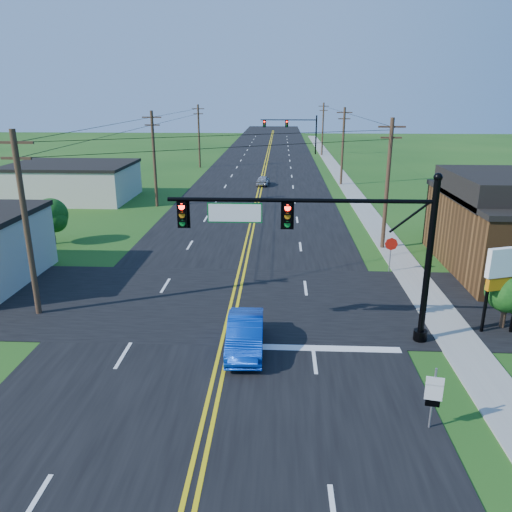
# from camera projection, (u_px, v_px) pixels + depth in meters

# --- Properties ---
(ground) EXTENTS (260.00, 260.00, 0.00)m
(ground) POSITION_uv_depth(u_px,v_px,m) (194.00, 459.00, 15.05)
(ground) COLOR #164313
(ground) RESTS_ON ground
(road_main) EXTENTS (16.00, 220.00, 0.04)m
(road_main) POSITION_uv_depth(u_px,v_px,m) (260.00, 181.00, 62.51)
(road_main) COLOR black
(road_main) RESTS_ON ground
(road_cross) EXTENTS (70.00, 10.00, 0.04)m
(road_cross) POSITION_uv_depth(u_px,v_px,m) (232.00, 301.00, 26.43)
(road_cross) COLOR black
(road_cross) RESTS_ON ground
(sidewalk) EXTENTS (2.00, 160.00, 0.08)m
(sidewalk) POSITION_uv_depth(u_px,v_px,m) (356.00, 198.00, 52.53)
(sidewalk) COLOR gray
(sidewalk) RESTS_ON ground
(signal_mast_main) EXTENTS (11.30, 0.60, 7.48)m
(signal_mast_main) POSITION_uv_depth(u_px,v_px,m) (324.00, 237.00, 20.97)
(signal_mast_main) COLOR black
(signal_mast_main) RESTS_ON ground
(signal_mast_far) EXTENTS (10.98, 0.60, 7.48)m
(signal_mast_far) POSITION_uv_depth(u_px,v_px,m) (292.00, 128.00, 89.39)
(signal_mast_far) COLOR black
(signal_mast_far) RESTS_ON ground
(cream_bldg_far) EXTENTS (12.20, 9.20, 3.70)m
(cream_bldg_far) POSITION_uv_depth(u_px,v_px,m) (72.00, 181.00, 51.43)
(cream_bldg_far) COLOR beige
(cream_bldg_far) RESTS_ON ground
(utility_pole_left_a) EXTENTS (1.80, 0.28, 9.00)m
(utility_pole_left_a) POSITION_uv_depth(u_px,v_px,m) (26.00, 222.00, 23.52)
(utility_pole_left_a) COLOR #3D2C1B
(utility_pole_left_a) RESTS_ON ground
(utility_pole_left_b) EXTENTS (1.80, 0.28, 9.00)m
(utility_pole_left_b) POSITION_uv_depth(u_px,v_px,m) (154.00, 157.00, 47.25)
(utility_pole_left_b) COLOR #3D2C1B
(utility_pole_left_b) RESTS_ON ground
(utility_pole_left_c) EXTENTS (1.80, 0.28, 9.00)m
(utility_pole_left_c) POSITION_uv_depth(u_px,v_px,m) (199.00, 135.00, 72.89)
(utility_pole_left_c) COLOR #3D2C1B
(utility_pole_left_c) RESTS_ON ground
(utility_pole_right_a) EXTENTS (1.80, 0.28, 9.00)m
(utility_pole_right_a) POSITION_uv_depth(u_px,v_px,m) (387.00, 182.00, 34.02)
(utility_pole_right_a) COLOR #3D2C1B
(utility_pole_right_a) RESTS_ON ground
(utility_pole_right_b) EXTENTS (1.80, 0.28, 9.00)m
(utility_pole_right_b) POSITION_uv_depth(u_px,v_px,m) (343.00, 145.00, 58.70)
(utility_pole_right_b) COLOR #3D2C1B
(utility_pole_right_b) RESTS_ON ground
(utility_pole_right_c) EXTENTS (1.80, 0.28, 9.00)m
(utility_pole_right_c) POSITION_uv_depth(u_px,v_px,m) (323.00, 128.00, 87.19)
(utility_pole_right_c) COLOR #3D2C1B
(utility_pole_right_c) RESTS_ON ground
(tree_right_back) EXTENTS (3.00, 3.00, 4.10)m
(tree_right_back) POSITION_uv_depth(u_px,v_px,m) (456.00, 202.00, 38.19)
(tree_right_back) COLOR #3D2C1B
(tree_right_back) RESTS_ON ground
(shrub_corner) EXTENTS (2.00, 2.00, 2.86)m
(shrub_corner) POSITION_uv_depth(u_px,v_px,m) (508.00, 291.00, 22.89)
(shrub_corner) COLOR #3D2C1B
(shrub_corner) RESTS_ON ground
(tree_left) EXTENTS (2.40, 2.40, 3.37)m
(tree_left) POSITION_uv_depth(u_px,v_px,m) (51.00, 215.00, 35.91)
(tree_left) COLOR #3D2C1B
(tree_left) RESTS_ON ground
(blue_car) EXTENTS (1.63, 4.37, 1.43)m
(blue_car) POSITION_uv_depth(u_px,v_px,m) (245.00, 335.00, 21.19)
(blue_car) COLOR #0735AA
(blue_car) RESTS_ON ground
(distant_car) EXTENTS (1.65, 3.52, 1.17)m
(distant_car) POSITION_uv_depth(u_px,v_px,m) (263.00, 181.00, 59.55)
(distant_car) COLOR #A8A7AC
(distant_car) RESTS_ON ground
(route_sign) EXTENTS (0.55, 0.14, 2.23)m
(route_sign) POSITION_uv_depth(u_px,v_px,m) (433.00, 394.00, 16.01)
(route_sign) COLOR slate
(route_sign) RESTS_ON ground
(stop_sign) EXTENTS (0.79, 0.10, 2.21)m
(stop_sign) POSITION_uv_depth(u_px,v_px,m) (391.00, 248.00, 30.25)
(stop_sign) COLOR slate
(stop_sign) RESTS_ON ground
(pylon_sign) EXTENTS (1.98, 0.89, 4.09)m
(pylon_sign) POSITION_uv_depth(u_px,v_px,m) (506.00, 271.00, 22.09)
(pylon_sign) COLOR black
(pylon_sign) RESTS_ON ground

